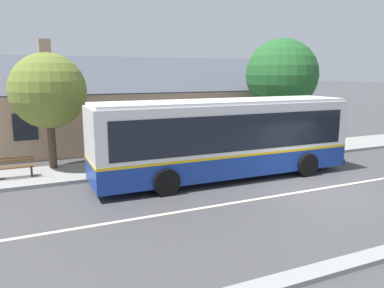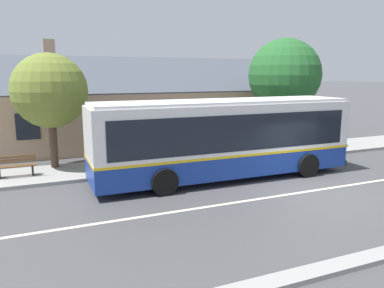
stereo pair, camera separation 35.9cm
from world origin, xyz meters
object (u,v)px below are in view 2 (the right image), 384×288
at_px(bench_by_building, 16,167).
at_px(street_tree_secondary, 50,94).
at_px(transit_bus, 224,137).
at_px(bench_down_street, 138,159).
at_px(street_tree_primary, 285,75).

bearing_deg(bench_by_building, street_tree_secondary, 36.58).
xyz_separation_m(transit_bus, street_tree_secondary, (-6.46, 4.12, 1.71)).
bearing_deg(street_tree_secondary, transit_bus, -32.55).
relative_size(bench_by_building, street_tree_secondary, 0.30).
bearing_deg(bench_by_building, bench_down_street, -6.66).
xyz_separation_m(street_tree_primary, street_tree_secondary, (-12.45, -0.01, -0.77)).
bearing_deg(bench_down_street, bench_by_building, 173.34).
xyz_separation_m(transit_bus, bench_down_street, (-3.05, 2.39, -1.18)).
bearing_deg(street_tree_secondary, bench_down_street, -26.96).
xyz_separation_m(transit_bus, street_tree_primary, (5.99, 4.13, 2.48)).
bearing_deg(bench_by_building, transit_bus, -20.33).
distance_m(street_tree_primary, street_tree_secondary, 12.48).
bearing_deg(bench_down_street, transit_bus, -38.05).
distance_m(bench_down_street, street_tree_secondary, 4.79).
bearing_deg(street_tree_primary, bench_by_building, -175.26).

